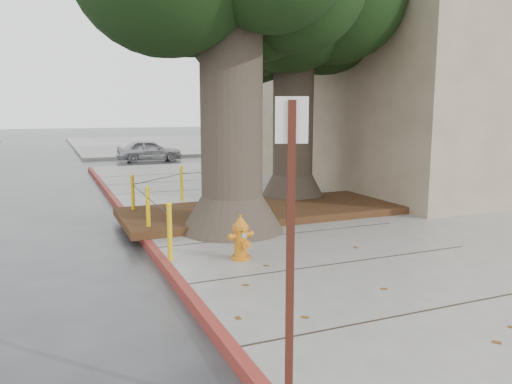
# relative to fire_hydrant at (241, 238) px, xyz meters

# --- Properties ---
(ground) EXTENTS (140.00, 140.00, 0.00)m
(ground) POSITION_rel_fire_hydrant_xyz_m (0.85, -0.79, -0.50)
(ground) COLOR #28282B
(ground) RESTS_ON ground
(sidewalk_main) EXTENTS (16.00, 26.00, 0.15)m
(sidewalk_main) POSITION_rel_fire_hydrant_xyz_m (6.85, 1.71, -0.43)
(sidewalk_main) COLOR slate
(sidewalk_main) RESTS_ON ground
(sidewalk_far) EXTENTS (16.00, 20.00, 0.15)m
(sidewalk_far) POSITION_rel_fire_hydrant_xyz_m (6.85, 29.21, -0.43)
(sidewalk_far) COLOR slate
(sidewalk_far) RESTS_ON ground
(curb_red) EXTENTS (0.14, 26.00, 0.16)m
(curb_red) POSITION_rel_fire_hydrant_xyz_m (-1.15, 1.71, -0.43)
(curb_red) COLOR maroon
(curb_red) RESTS_ON ground
(planter_bed) EXTENTS (6.40, 2.60, 0.16)m
(planter_bed) POSITION_rel_fire_hydrant_xyz_m (1.75, 3.11, -0.27)
(planter_bed) COLOR black
(planter_bed) RESTS_ON sidewalk_main
(building_corner) EXTENTS (12.00, 13.00, 10.00)m
(building_corner) POSITION_rel_fire_hydrant_xyz_m (10.85, 7.71, 4.50)
(building_corner) COLOR tan
(building_corner) RESTS_ON ground
(building_side_white) EXTENTS (10.00, 10.00, 9.00)m
(building_side_white) POSITION_rel_fire_hydrant_xyz_m (16.85, 25.21, 4.00)
(building_side_white) COLOR silver
(building_side_white) RESTS_ON ground
(building_side_grey) EXTENTS (12.00, 14.00, 12.00)m
(building_side_grey) POSITION_rel_fire_hydrant_xyz_m (22.85, 31.21, 5.50)
(building_side_grey) COLOR slate
(building_side_grey) RESTS_ON ground
(tree_far) EXTENTS (4.50, 3.80, 7.17)m
(tree_far) POSITION_rel_fire_hydrant_xyz_m (3.49, 4.53, 4.52)
(tree_far) COLOR #4C3F33
(tree_far) RESTS_ON sidewalk_main
(bollard_ring) EXTENTS (3.79, 5.39, 0.95)m
(bollard_ring) POSITION_rel_fire_hydrant_xyz_m (-0.02, 3.58, 0.16)
(bollard_ring) COLOR #E3B10C
(bollard_ring) RESTS_ON sidewalk_main
(fire_hydrant) EXTENTS (0.38, 0.36, 0.72)m
(fire_hydrant) POSITION_rel_fire_hydrant_xyz_m (0.00, 0.00, 0.00)
(fire_hydrant) COLOR orange
(fire_hydrant) RESTS_ON sidewalk_main
(signpost) EXTENTS (0.24, 0.10, 2.46)m
(signpost) POSITION_rel_fire_hydrant_xyz_m (-1.10, -3.92, 1.04)
(signpost) COLOR #471911
(signpost) RESTS_ON sidewalk_main
(car_silver) EXTENTS (3.25, 1.45, 1.09)m
(car_silver) POSITION_rel_fire_hydrant_xyz_m (1.94, 17.73, 0.04)
(car_silver) COLOR #B0B0B5
(car_silver) RESTS_ON ground
(car_red) EXTENTS (4.24, 1.73, 1.37)m
(car_red) POSITION_rel_fire_hydrant_xyz_m (12.62, 17.12, 0.18)
(car_red) COLOR maroon
(car_red) RESTS_ON ground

